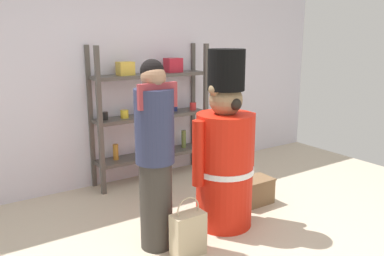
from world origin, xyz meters
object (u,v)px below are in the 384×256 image
object	(u,v)px
merchandise_shelf	(152,111)
display_crate	(253,191)
shopping_bag	(188,233)
person_shopper	(155,154)
teddy_bear_guard	(225,155)

from	to	relation	value
merchandise_shelf	display_crate	world-z (taller)	merchandise_shelf
merchandise_shelf	shopping_bag	size ratio (longest dim) A/B	3.28
merchandise_shelf	display_crate	size ratio (longest dim) A/B	3.93
person_shopper	teddy_bear_guard	bearing A→B (deg)	0.42
shopping_bag	display_crate	bearing A→B (deg)	22.33
teddy_bear_guard	person_shopper	size ratio (longest dim) A/B	1.04
merchandise_shelf	person_shopper	xyz separation A→B (m)	(-0.78, -1.51, -0.03)
person_shopper	merchandise_shelf	bearing A→B (deg)	62.64
display_crate	shopping_bag	bearing A→B (deg)	-157.67
merchandise_shelf	person_shopper	bearing A→B (deg)	-117.36
shopping_bag	display_crate	world-z (taller)	shopping_bag
merchandise_shelf	display_crate	xyz separation A→B (m)	(0.51, -1.31, -0.73)
merchandise_shelf	display_crate	bearing A→B (deg)	-68.63
person_shopper	shopping_bag	xyz separation A→B (m)	(0.15, -0.27, -0.64)
teddy_bear_guard	shopping_bag	xyz separation A→B (m)	(-0.59, -0.27, -0.51)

